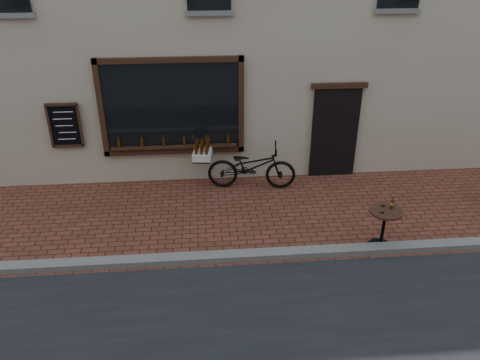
{
  "coord_description": "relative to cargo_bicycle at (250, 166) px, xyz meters",
  "views": [
    {
      "loc": [
        -1.25,
        -6.73,
        5.17
      ],
      "look_at": [
        -0.56,
        1.2,
        1.1
      ],
      "focal_mm": 35.0,
      "sensor_mm": 36.0,
      "label": 1
    }
  ],
  "objects": [
    {
      "name": "cargo_bicycle",
      "position": [
        0.0,
        0.0,
        0.0
      ],
      "size": [
        2.41,
        0.95,
        1.15
      ],
      "rotation": [
        0.0,
        0.0,
        1.45
      ],
      "color": "black",
      "rests_on": "ground"
    },
    {
      "name": "ground",
      "position": [
        0.18,
        -2.97,
        -0.55
      ],
      "size": [
        90.0,
        90.0,
        0.0
      ],
      "primitive_type": "plane",
      "color": "#5A2D1D",
      "rests_on": "ground"
    },
    {
      "name": "kerb",
      "position": [
        0.18,
        -2.77,
        -0.49
      ],
      "size": [
        90.0,
        0.25,
        0.12
      ],
      "primitive_type": "cube",
      "color": "slate",
      "rests_on": "ground"
    },
    {
      "name": "bistro_table",
      "position": [
        2.23,
        -2.61,
        0.02
      ],
      "size": [
        0.62,
        0.62,
        1.07
      ],
      "color": "black",
      "rests_on": "ground"
    }
  ]
}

